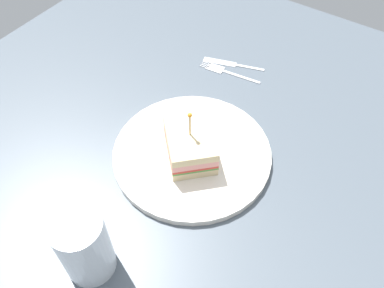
{
  "coord_description": "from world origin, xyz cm",
  "views": [
    {
      "loc": [
        -23.64,
        35.32,
        55.22
      ],
      "look_at": [
        0.0,
        0.0,
        3.26
      ],
      "focal_mm": 37.87,
      "sensor_mm": 36.0,
      "label": 1
    }
  ],
  "objects_px": {
    "sandwich_half_center": "(191,144)",
    "knife": "(230,63)",
    "plate": "(192,154)",
    "fork": "(223,71)",
    "drink_glass": "(85,248)"
  },
  "relations": [
    {
      "from": "sandwich_half_center",
      "to": "knife",
      "type": "relative_size",
      "value": 0.98
    },
    {
      "from": "plate",
      "to": "sandwich_half_center",
      "type": "relative_size",
      "value": 2.16
    },
    {
      "from": "sandwich_half_center",
      "to": "knife",
      "type": "height_order",
      "value": "sandwich_half_center"
    },
    {
      "from": "sandwich_half_center",
      "to": "fork",
      "type": "xyz_separation_m",
      "value": [
        0.07,
        -0.23,
        -0.04
      ]
    },
    {
      "from": "sandwich_half_center",
      "to": "knife",
      "type": "bearing_deg",
      "value": -74.4
    },
    {
      "from": "sandwich_half_center",
      "to": "drink_glass",
      "type": "height_order",
      "value": "drink_glass"
    },
    {
      "from": "drink_glass",
      "to": "plate",
      "type": "bearing_deg",
      "value": -92.35
    },
    {
      "from": "fork",
      "to": "plate",
      "type": "bearing_deg",
      "value": 107.64
    },
    {
      "from": "knife",
      "to": "plate",
      "type": "bearing_deg",
      "value": 105.71
    },
    {
      "from": "knife",
      "to": "sandwich_half_center",
      "type": "bearing_deg",
      "value": 105.6
    },
    {
      "from": "plate",
      "to": "knife",
      "type": "height_order",
      "value": "plate"
    },
    {
      "from": "sandwich_half_center",
      "to": "drink_glass",
      "type": "bearing_deg",
      "value": 87.31
    },
    {
      "from": "knife",
      "to": "fork",
      "type": "bearing_deg",
      "value": 89.14
    },
    {
      "from": "plate",
      "to": "sandwich_half_center",
      "type": "bearing_deg",
      "value": 100.87
    },
    {
      "from": "drink_glass",
      "to": "knife",
      "type": "xyz_separation_m",
      "value": [
        0.06,
        -0.49,
        -0.05
      ]
    }
  ]
}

